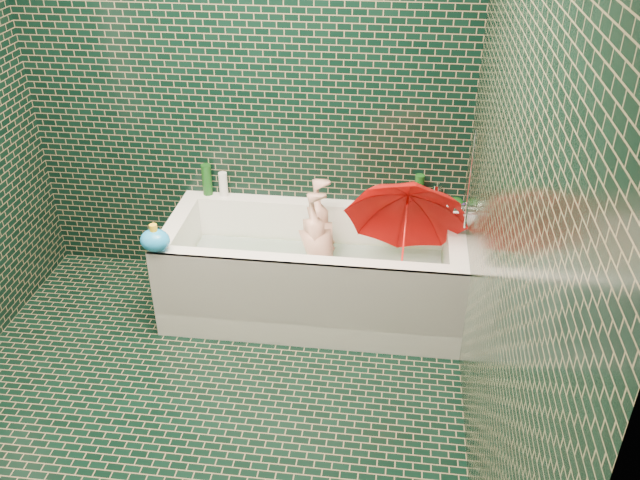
# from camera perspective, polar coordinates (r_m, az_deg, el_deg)

# --- Properties ---
(floor) EXTENTS (2.80, 2.80, 0.00)m
(floor) POSITION_cam_1_polar(r_m,az_deg,el_deg) (3.45, -10.58, -15.16)
(floor) COLOR black
(floor) RESTS_ON ground
(wall_back) EXTENTS (2.80, 0.00, 2.80)m
(wall_back) POSITION_cam_1_polar(r_m,az_deg,el_deg) (3.95, -6.50, 12.95)
(wall_back) COLOR black
(wall_back) RESTS_ON floor
(wall_right) EXTENTS (0.00, 2.80, 2.80)m
(wall_right) POSITION_cam_1_polar(r_m,az_deg,el_deg) (2.58, 15.23, 1.85)
(wall_right) COLOR black
(wall_right) RESTS_ON floor
(bathtub) EXTENTS (1.70, 0.75, 0.55)m
(bathtub) POSITION_cam_1_polar(r_m,az_deg,el_deg) (3.98, -0.55, -3.39)
(bathtub) COLOR white
(bathtub) RESTS_ON floor
(bath_mat) EXTENTS (1.35, 0.47, 0.01)m
(bath_mat) POSITION_cam_1_polar(r_m,az_deg,el_deg) (4.03, -0.52, -3.90)
(bath_mat) COLOR green
(bath_mat) RESTS_ON bathtub
(water) EXTENTS (1.48, 0.53, 0.00)m
(water) POSITION_cam_1_polar(r_m,az_deg,el_deg) (3.95, -0.53, -2.19)
(water) COLOR silver
(water) RESTS_ON bathtub
(faucet) EXTENTS (0.18, 0.19, 0.55)m
(faucet) POSITION_cam_1_polar(r_m,az_deg,el_deg) (3.69, 12.07, 3.05)
(faucet) COLOR silver
(faucet) RESTS_ON wall_right
(child) EXTENTS (0.99, 0.44, 0.28)m
(child) POSITION_cam_1_polar(r_m,az_deg,el_deg) (3.98, 0.13, -1.73)
(child) COLOR tan
(child) RESTS_ON bathtub
(umbrella) EXTENTS (0.79, 0.93, 0.94)m
(umbrella) POSITION_cam_1_polar(r_m,az_deg,el_deg) (3.67, 7.12, 0.44)
(umbrella) COLOR red
(umbrella) RESTS_ON bathtub
(soap_bottle_a) EXTENTS (0.11, 0.11, 0.28)m
(soap_bottle_a) POSITION_cam_1_polar(r_m,az_deg,el_deg) (4.07, 10.32, 2.46)
(soap_bottle_a) COLOR white
(soap_bottle_a) RESTS_ON bathtub
(soap_bottle_b) EXTENTS (0.12, 0.12, 0.19)m
(soap_bottle_b) POSITION_cam_1_polar(r_m,az_deg,el_deg) (4.05, 11.30, 2.23)
(soap_bottle_b) COLOR #451E73
(soap_bottle_b) RESTS_ON bathtub
(soap_bottle_c) EXTENTS (0.16, 0.16, 0.17)m
(soap_bottle_c) POSITION_cam_1_polar(r_m,az_deg,el_deg) (4.06, 11.10, 2.33)
(soap_bottle_c) COLOR #124113
(soap_bottle_c) RESTS_ON bathtub
(bottle_right_tall) EXTENTS (0.07, 0.07, 0.22)m
(bottle_right_tall) POSITION_cam_1_polar(r_m,az_deg,el_deg) (4.01, 8.31, 3.98)
(bottle_right_tall) COLOR #124113
(bottle_right_tall) RESTS_ON bathtub
(bottle_right_pump) EXTENTS (0.06, 0.06, 0.17)m
(bottle_right_pump) POSITION_cam_1_polar(r_m,az_deg,el_deg) (4.02, 9.77, 3.51)
(bottle_right_pump) COLOR silver
(bottle_right_pump) RESTS_ON bathtub
(bottle_left_tall) EXTENTS (0.07, 0.07, 0.20)m
(bottle_left_tall) POSITION_cam_1_polar(r_m,az_deg,el_deg) (4.21, -9.50, 5.04)
(bottle_left_tall) COLOR #124113
(bottle_left_tall) RESTS_ON bathtub
(bottle_left_short) EXTENTS (0.07, 0.07, 0.15)m
(bottle_left_short) POSITION_cam_1_polar(r_m,az_deg,el_deg) (4.18, -8.14, 4.66)
(bottle_left_short) COLOR white
(bottle_left_short) RESTS_ON bathtub
(rubber_duck) EXTENTS (0.11, 0.07, 0.09)m
(rubber_duck) POSITION_cam_1_polar(r_m,az_deg,el_deg) (4.03, 8.04, 3.06)
(rubber_duck) COLOR yellow
(rubber_duck) RESTS_ON bathtub
(bath_toy) EXTENTS (0.18, 0.15, 0.16)m
(bath_toy) POSITION_cam_1_polar(r_m,az_deg,el_deg) (3.68, -13.72, 0.01)
(bath_toy) COLOR #198BE2
(bath_toy) RESTS_ON bathtub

